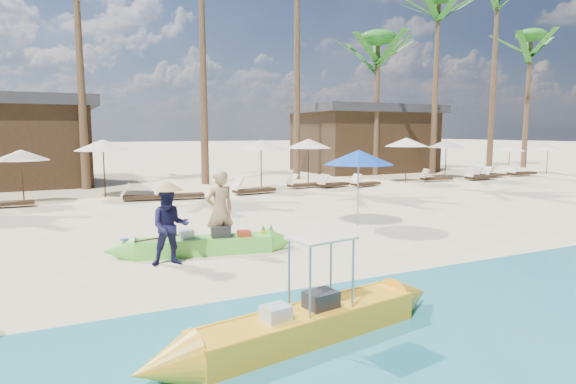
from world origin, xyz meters
name	(u,v)px	position (x,y,z in m)	size (l,w,h in m)	color
ground	(288,250)	(0.00, 0.00, 0.00)	(240.00, 240.00, 0.00)	#FBE8B9
wet_sand_strip	(456,336)	(0.00, -5.00, 0.00)	(240.00, 4.50, 0.01)	tan
green_canoe	(204,245)	(-1.74, 0.52, 0.20)	(4.56, 1.14, 0.58)	#66DB42
yellow_canoe	(308,323)	(-1.74, -4.25, 0.21)	(4.98, 1.16, 1.30)	#FFAF20
tourist	(220,211)	(-1.35, 0.61, 0.89)	(0.65, 0.43, 1.78)	tan
vendor_green	(170,226)	(-2.58, -0.05, 0.77)	(0.75, 0.58, 1.54)	#16163D
blue_umbrella	(359,157)	(2.96, 1.67, 1.91)	(1.96, 1.96, 2.11)	#99999E
resort_parasol_4	(21,155)	(-5.64, 10.07, 1.78)	(1.92, 1.92, 1.98)	#362416
lounger_4_right	(2,202)	(-6.30, 9.63, 0.21)	(1.82, 0.59, 0.61)	#362416
resort_parasol_5	(103,145)	(-2.83, 11.00, 2.08)	(2.24, 2.24, 2.31)	#362416
lounger_5_left	(142,196)	(-1.66, 9.32, 0.20)	(1.82, 0.79, 0.60)	#362416
resort_parasol_6	(261,145)	(3.64, 10.32, 2.03)	(2.19, 2.19, 2.26)	#362416
lounger_6_left	(177,194)	(-0.39, 9.08, 0.21)	(1.92, 0.80, 0.63)	#362416
lounger_6_right	(251,189)	(2.77, 9.31, 0.21)	(1.94, 0.79, 0.64)	#362416
resort_parasol_7	(308,144)	(6.23, 10.73, 2.05)	(2.21, 2.21, 2.27)	#362416
lounger_7_left	(303,184)	(5.73, 10.32, 0.20)	(1.83, 0.76, 0.60)	#362416
lounger_7_right	(332,183)	(7.08, 9.93, 0.19)	(1.78, 0.91, 0.58)	#362416
resort_parasol_8	(407,142)	(11.47, 10.01, 2.08)	(2.24, 2.24, 2.31)	#362416
lounger_8_left	(364,183)	(8.64, 9.58, 0.19)	(1.71, 0.83, 0.56)	#362416
resort_parasol_9	(446,144)	(15.30, 11.26, 1.92)	(2.07, 2.07, 2.13)	#362416
lounger_9_left	(434,178)	(13.41, 10.05, 0.20)	(1.80, 0.87, 0.59)	#362416
lounger_9_right	(479,176)	(16.00, 9.47, 0.22)	(1.92, 0.65, 0.65)	#362416
resort_parasol_10	(510,148)	(19.82, 10.76, 1.64)	(1.76, 1.76, 1.82)	#362416
lounger_10_left	(493,174)	(17.93, 10.21, 0.19)	(1.69, 0.61, 0.56)	#362416
lounger_10_right	(483,174)	(17.33, 10.41, 0.22)	(2.03, 0.96, 0.66)	#362416
resort_parasol_11	(548,147)	(22.78, 10.44, 1.64)	(1.77, 1.77, 1.82)	#362416
lounger_11_left	(520,172)	(20.15, 10.19, 0.23)	(2.01, 0.66, 0.68)	#362416
palm_6	(378,56)	(12.84, 14.52, 7.05)	(2.08, 2.08, 8.51)	brown
palm_7	(438,25)	(16.57, 13.68, 8.99)	(2.08, 2.08, 11.08)	brown
palm_8	(497,11)	(21.07, 13.33, 10.18)	(2.08, 2.08, 12.70)	brown
palm_9	(530,54)	(26.21, 14.81, 8.06)	(2.08, 2.08, 9.82)	brown
pavilion_east	(363,138)	(14.00, 17.50, 2.20)	(8.80, 6.60, 4.30)	#362416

